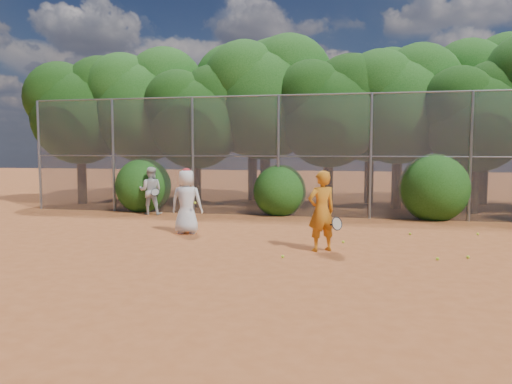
# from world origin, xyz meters

# --- Properties ---
(ground) EXTENTS (80.00, 80.00, 0.00)m
(ground) POSITION_xyz_m (0.00, 0.00, 0.00)
(ground) COLOR #A24F24
(ground) RESTS_ON ground
(fence_back) EXTENTS (20.05, 0.09, 4.03)m
(fence_back) POSITION_xyz_m (-0.12, 6.00, 2.05)
(fence_back) COLOR gray
(fence_back) RESTS_ON ground
(tree_0) EXTENTS (4.38, 3.81, 6.00)m
(tree_0) POSITION_xyz_m (-9.44, 8.04, 3.93)
(tree_0) COLOR black
(tree_0) RESTS_ON ground
(tree_1) EXTENTS (4.64, 4.03, 6.35)m
(tree_1) POSITION_xyz_m (-6.94, 8.54, 4.16)
(tree_1) COLOR black
(tree_1) RESTS_ON ground
(tree_2) EXTENTS (3.99, 3.47, 5.47)m
(tree_2) POSITION_xyz_m (-4.45, 7.83, 3.58)
(tree_2) COLOR black
(tree_2) RESTS_ON ground
(tree_3) EXTENTS (4.89, 4.26, 6.70)m
(tree_3) POSITION_xyz_m (-1.94, 8.84, 4.40)
(tree_3) COLOR black
(tree_3) RESTS_ON ground
(tree_4) EXTENTS (4.19, 3.64, 5.73)m
(tree_4) POSITION_xyz_m (0.55, 8.24, 3.76)
(tree_4) COLOR black
(tree_4) RESTS_ON ground
(tree_5) EXTENTS (4.51, 3.92, 6.17)m
(tree_5) POSITION_xyz_m (3.06, 9.04, 4.05)
(tree_5) COLOR black
(tree_5) RESTS_ON ground
(tree_6) EXTENTS (3.86, 3.36, 5.29)m
(tree_6) POSITION_xyz_m (5.55, 8.03, 3.47)
(tree_6) COLOR black
(tree_6) RESTS_ON ground
(tree_9) EXTENTS (4.83, 4.20, 6.62)m
(tree_9) POSITION_xyz_m (-7.94, 10.84, 4.34)
(tree_9) COLOR black
(tree_9) RESTS_ON ground
(tree_10) EXTENTS (5.15, 4.48, 7.06)m
(tree_10) POSITION_xyz_m (-2.93, 11.05, 4.63)
(tree_10) COLOR black
(tree_10) RESTS_ON ground
(tree_11) EXTENTS (4.64, 4.03, 6.35)m
(tree_11) POSITION_xyz_m (2.06, 10.64, 4.16)
(tree_11) COLOR black
(tree_11) RESTS_ON ground
(tree_12) EXTENTS (5.02, 4.37, 6.88)m
(tree_12) POSITION_xyz_m (6.56, 11.24, 4.51)
(tree_12) COLOR black
(tree_12) RESTS_ON ground
(bush_0) EXTENTS (2.00, 2.00, 2.00)m
(bush_0) POSITION_xyz_m (-6.00, 6.30, 1.00)
(bush_0) COLOR #184812
(bush_0) RESTS_ON ground
(bush_1) EXTENTS (1.80, 1.80, 1.80)m
(bush_1) POSITION_xyz_m (-1.00, 6.30, 0.90)
(bush_1) COLOR #184812
(bush_1) RESTS_ON ground
(bush_2) EXTENTS (2.20, 2.20, 2.20)m
(bush_2) POSITION_xyz_m (4.00, 6.30, 1.10)
(bush_2) COLOR #184812
(bush_2) RESTS_ON ground
(player_yellow) EXTENTS (0.88, 0.71, 1.77)m
(player_yellow) POSITION_xyz_m (0.91, 0.50, 0.89)
(player_yellow) COLOR orange
(player_yellow) RESTS_ON ground
(player_teen) EXTENTS (0.87, 0.60, 1.74)m
(player_teen) POSITION_xyz_m (-2.78, 2.03, 0.86)
(player_teen) COLOR silver
(player_teen) RESTS_ON ground
(player_white) EXTENTS (0.91, 0.78, 1.63)m
(player_white) POSITION_xyz_m (-5.32, 5.40, 0.82)
(player_white) COLOR silver
(player_white) RESTS_ON ground
(ball_0) EXTENTS (0.07, 0.07, 0.07)m
(ball_0) POSITION_xyz_m (1.35, 1.51, 0.03)
(ball_0) COLOR #B6D226
(ball_0) RESTS_ON ground
(ball_1) EXTENTS (0.07, 0.07, 0.07)m
(ball_1) POSITION_xyz_m (3.01, 3.03, 0.03)
(ball_1) COLOR #B6D226
(ball_1) RESTS_ON ground
(ball_2) EXTENTS (0.07, 0.07, 0.07)m
(ball_2) POSITION_xyz_m (3.29, 0.05, 0.03)
(ball_2) COLOR #B6D226
(ball_2) RESTS_ON ground
(ball_3) EXTENTS (0.07, 0.07, 0.07)m
(ball_3) POSITION_xyz_m (3.92, 0.35, 0.03)
(ball_3) COLOR #B6D226
(ball_3) RESTS_ON ground
(ball_4) EXTENTS (0.07, 0.07, 0.07)m
(ball_4) POSITION_xyz_m (0.19, -0.40, 0.03)
(ball_4) COLOR #B6D226
(ball_4) RESTS_ON ground
(ball_5) EXTENTS (0.07, 0.07, 0.07)m
(ball_5) POSITION_xyz_m (4.73, 3.39, 0.03)
(ball_5) COLOR #B6D226
(ball_5) RESTS_ON ground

